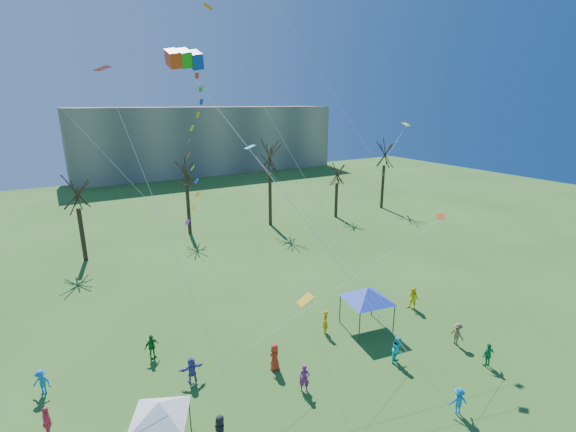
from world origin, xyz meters
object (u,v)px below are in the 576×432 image
canopy_tent_white (159,409)px  canopy_tent_blue (367,294)px  big_box_kite (200,152)px  distant_building (208,140)px

canopy_tent_white → canopy_tent_blue: (15.61, 3.30, 0.49)m
canopy_tent_white → big_box_kite: bearing=7.1°
distant_building → big_box_kite: size_ratio=3.00×
big_box_kite → canopy_tent_blue: 17.33m
distant_building → canopy_tent_blue: 74.26m
distant_building → canopy_tent_blue: size_ratio=13.98×
canopy_tent_blue → big_box_kite: bearing=-167.0°
distant_building → canopy_tent_blue: (-14.07, -72.76, -4.74)m
distant_building → canopy_tent_white: size_ratio=18.46×
big_box_kite → canopy_tent_white: size_ratio=6.15×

